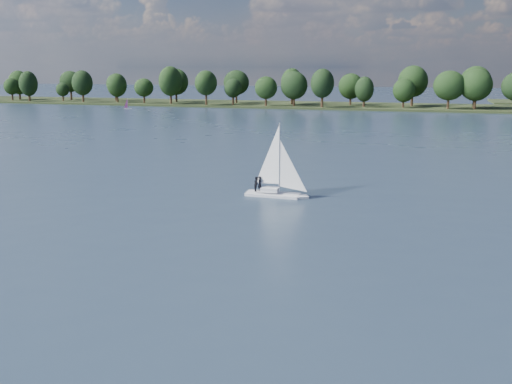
% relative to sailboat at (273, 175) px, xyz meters
% --- Properties ---
extents(ground, '(700.00, 700.00, 0.00)m').
position_rel_sailboat_xyz_m(ground, '(-5.08, 51.76, -2.62)').
color(ground, '#233342').
rests_on(ground, ground).
extents(far_shore, '(660.00, 40.00, 1.50)m').
position_rel_sailboat_xyz_m(far_shore, '(-5.08, 163.76, -2.62)').
color(far_shore, black).
rests_on(far_shore, ground).
extents(sailboat, '(7.20, 2.21, 9.40)m').
position_rel_sailboat_xyz_m(sailboat, '(0.00, 0.00, 0.00)').
color(sailboat, silver).
rests_on(sailboat, ground).
extents(dinghy_pink, '(2.77, 2.54, 4.33)m').
position_rel_sailboat_xyz_m(dinghy_pink, '(-90.17, 127.53, -1.60)').
color(dinghy_pink, white).
rests_on(dinghy_pink, ground).
extents(treeline, '(562.41, 74.02, 17.38)m').
position_rel_sailboat_xyz_m(treeline, '(-14.96, 160.09, 5.36)').
color(treeline, black).
rests_on(treeline, ground).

